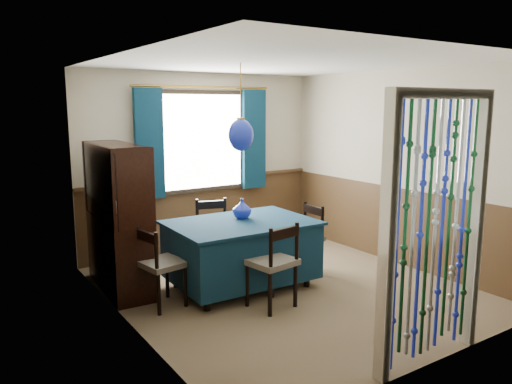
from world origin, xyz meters
TOP-DOWN VIEW (x-y plane):
  - floor at (0.00, 0.00)m, footprint 4.00×4.00m
  - ceiling at (0.00, 0.00)m, footprint 4.00×4.00m
  - wall_back at (0.00, 2.00)m, footprint 3.60×0.00m
  - wall_front at (0.00, -2.00)m, footprint 3.60×0.00m
  - wall_left at (-1.80, 0.00)m, footprint 0.00×4.00m
  - wall_right at (1.80, 0.00)m, footprint 0.00×4.00m
  - wainscot_back at (0.00, 1.99)m, footprint 3.60×0.00m
  - wainscot_front at (0.00, -1.99)m, footprint 3.60×0.00m
  - wainscot_left at (-1.79, 0.00)m, footprint 0.00×4.00m
  - wainscot_right at (1.79, 0.00)m, footprint 0.00×4.00m
  - window at (0.00, 1.95)m, footprint 1.32×0.12m
  - doorway at (0.00, -1.94)m, footprint 1.16×0.12m
  - dining_table at (-0.39, 0.31)m, footprint 1.62×1.14m
  - chair_near at (-0.43, -0.37)m, footprint 0.50×0.48m
  - chair_far at (-0.36, 1.02)m, footprint 0.54×0.53m
  - chair_left at (-1.39, 0.28)m, footprint 0.47×0.48m
  - chair_right at (0.50, 0.29)m, footprint 0.42×0.44m
  - sideboard at (-1.56, 1.03)m, footprint 0.49×1.27m
  - pendant_lamp at (-0.39, 0.31)m, footprint 0.28×0.28m
  - vase_table at (-0.29, 0.45)m, footprint 0.26×0.26m
  - bowl_shelf at (-1.50, 0.74)m, footprint 0.29×0.29m
  - vase_sideboard at (-1.50, 1.27)m, footprint 0.24×0.24m

SIDE VIEW (x-z plane):
  - floor at x=0.00m, z-range 0.00..0.00m
  - dining_table at x=-0.39m, z-range 0.06..0.83m
  - chair_left at x=-1.39m, z-range 0.03..0.88m
  - chair_right at x=0.50m, z-range 0.03..0.89m
  - chair_far at x=-0.36m, z-range 0.03..0.92m
  - chair_near at x=-0.43m, z-range 0.03..0.92m
  - wainscot_back at x=0.00m, z-range -1.30..2.30m
  - wainscot_front at x=0.00m, z-range -1.30..2.30m
  - wainscot_left at x=-1.79m, z-range -1.50..2.50m
  - wainscot_right at x=1.79m, z-range -1.50..2.50m
  - sideboard at x=-1.56m, z-range -0.25..1.40m
  - vase_table at x=-0.29m, z-range 0.77..0.97m
  - vase_sideboard at x=-1.50m, z-range 0.82..1.02m
  - doorway at x=0.00m, z-range -0.04..2.14m
  - bowl_shelf at x=-1.50m, z-range 1.12..1.18m
  - wall_back at x=0.00m, z-range -0.55..3.05m
  - wall_front at x=0.00m, z-range -0.55..3.05m
  - wall_left at x=-1.80m, z-range -0.75..3.25m
  - wall_right at x=1.80m, z-range -0.75..3.25m
  - window at x=0.00m, z-range 0.84..2.26m
  - pendant_lamp at x=-0.39m, z-range 1.27..2.21m
  - ceiling at x=0.00m, z-range 2.50..2.50m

